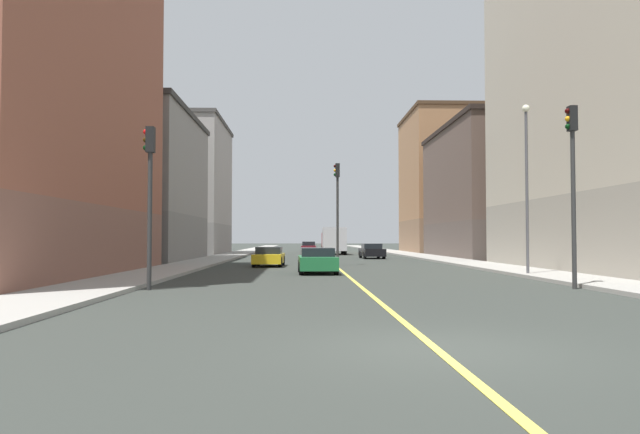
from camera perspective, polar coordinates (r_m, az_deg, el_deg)
ground_plane at (r=10.11m, az=10.97°, el=-12.27°), size 400.00×400.00×0.00m
sidewalk_left at (r=59.88m, az=9.52°, el=-3.68°), size 3.12×168.00×0.15m
sidewalk_right at (r=59.19m, az=-8.79°, el=-3.70°), size 3.12×168.00×0.15m
lane_center_stripe at (r=58.78m, az=0.42°, el=-3.81°), size 0.16×154.00×0.01m
building_left_mid at (r=58.06m, az=16.64°, el=2.34°), size 10.42×18.81×12.32m
building_left_far at (r=76.16m, az=12.19°, el=3.21°), size 10.42×14.53×17.46m
building_right_corner at (r=32.35m, az=-28.19°, el=15.60°), size 10.42×20.36×22.94m
building_right_midblock at (r=49.64m, az=-17.99°, el=2.78°), size 10.42×16.42×11.79m
building_right_distant at (r=68.70m, az=-13.39°, el=2.72°), size 10.42×15.35×14.90m
traffic_light_left_near at (r=23.10m, az=23.07°, el=4.06°), size 0.40×0.32×6.54m
traffic_light_right_near at (r=21.61m, az=-16.04°, el=3.10°), size 0.40×0.32×5.71m
traffic_light_median_far at (r=39.07m, az=1.67°, el=1.62°), size 0.40×0.32×6.73m
street_lamp_left_near at (r=29.96m, az=19.21°, el=4.08°), size 0.36×0.36×8.03m
car_black at (r=53.32m, az=4.99°, el=-3.28°), size 2.02×4.53×1.33m
car_maroon at (r=77.38m, az=-1.08°, el=-2.89°), size 2.04×4.35×1.38m
car_yellow at (r=38.32m, az=-4.92°, el=-3.82°), size 1.96×4.25×1.25m
car_green at (r=30.56m, az=-0.25°, el=-4.21°), size 2.02×4.27×1.31m
box_truck at (r=66.14m, az=1.32°, el=-2.22°), size 2.57×6.99×2.99m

